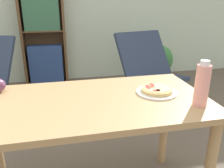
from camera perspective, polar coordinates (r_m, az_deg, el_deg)
dining_table at (r=1.40m, az=-5.20°, el=-7.78°), size 1.36×0.71×0.74m
pizza_on_plate at (r=1.46m, az=10.69°, el=-1.58°), size 0.25×0.25×0.04m
drink_bottle at (r=1.33m, az=20.85°, el=-0.18°), size 0.08×0.08×0.25m
lounge_chair_far at (r=3.02m, az=8.97°, el=0.39°), size 0.79×0.89×0.88m
bookshelf at (r=3.77m, az=-16.12°, el=11.18°), size 0.64×0.25×1.65m
potted_plant_floor at (r=3.89m, az=11.55°, el=4.84°), size 0.39×0.33×0.58m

